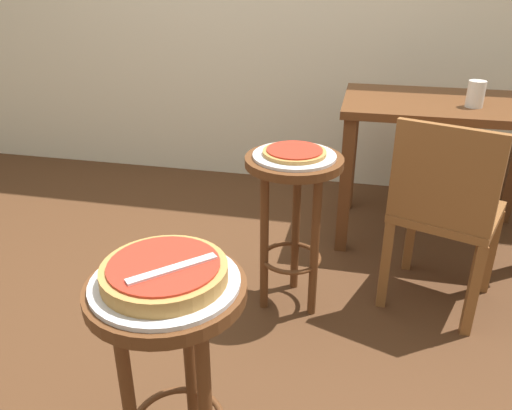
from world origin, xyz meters
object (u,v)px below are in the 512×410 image
pizza_middle (294,152)px  serving_plate_foreground (165,282)px  stool_foreground (171,343)px  pizza_server_knife (173,269)px  cup_near_edge (476,94)px  pizza_foreground (164,272)px  stool_middle (293,198)px  dining_table (442,126)px  serving_plate_middle (294,156)px  wooden_chair (444,210)px

pizza_middle → serving_plate_foreground: bearing=-100.0°
stool_foreground → pizza_server_knife: pizza_server_knife is taller
cup_near_edge → pizza_server_knife: 1.88m
pizza_foreground → stool_middle: bearing=80.0°
stool_foreground → dining_table: 1.91m
serving_plate_middle → pizza_server_knife: (-0.14, -0.96, 0.06)m
stool_middle → pizza_server_knife: pizza_server_knife is taller
serving_plate_foreground → serving_plate_middle: size_ratio=1.09×
serving_plate_foreground → wooden_chair: size_ratio=0.42×
stool_middle → dining_table: bearing=51.0°
stool_foreground → pizza_middle: bearing=80.0°
cup_near_edge → serving_plate_middle: bearing=-137.3°
stool_foreground → dining_table: dining_table is taller
stool_middle → pizza_middle: (0.00, 0.00, 0.20)m
pizza_foreground → serving_plate_middle: 0.95m
stool_middle → stool_foreground: bearing=-100.0°
stool_middle → wooden_chair: (0.61, 0.11, -0.04)m
serving_plate_middle → pizza_middle: 0.02m
serving_plate_middle → stool_middle: bearing=-153.4°
stool_foreground → pizza_server_knife: (0.03, -0.02, 0.24)m
cup_near_edge → wooden_chair: cup_near_edge is taller
dining_table → pizza_server_knife: (-0.78, -1.75, 0.12)m
stool_foreground → serving_plate_foreground: bearing=-76.0°
stool_middle → serving_plate_foreground: bearing=-100.0°
wooden_chair → stool_middle: bearing=-169.7°
serving_plate_middle → cup_near_edge: (0.76, 0.70, 0.12)m
pizza_foreground → dining_table: bearing=65.0°
wooden_chair → pizza_server_knife: wooden_chair is taller
pizza_foreground → stool_foreground: bearing=110.6°
serving_plate_middle → pizza_middle: (-0.00, -0.00, 0.02)m
pizza_foreground → wooden_chair: (0.77, 1.05, -0.25)m
pizza_middle → serving_plate_middle: bearing=26.6°
pizza_foreground → dining_table: dining_table is taller
dining_table → pizza_foreground: bearing=-115.0°
stool_foreground → pizza_foreground: (0.00, -0.00, 0.21)m
dining_table → serving_plate_foreground: bearing=-115.0°
dining_table → pizza_server_knife: 1.92m
cup_near_edge → dining_table: bearing=141.0°
serving_plate_middle → cup_near_edge: 1.04m
stool_middle → cup_near_edge: 1.07m
wooden_chair → serving_plate_middle: bearing=-169.7°
serving_plate_foreground → dining_table: (0.81, 1.73, -0.07)m
pizza_middle → wooden_chair: bearing=10.3°
stool_foreground → wooden_chair: bearing=53.6°
stool_foreground → dining_table: size_ratio=0.68×
serving_plate_foreground → pizza_middle: 0.95m
stool_foreground → pizza_foreground: bearing=-69.4°
serving_plate_middle → pizza_middle: bearing=-153.4°
serving_plate_foreground → pizza_middle: size_ratio=1.44×
pizza_middle → dining_table: dining_table is taller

